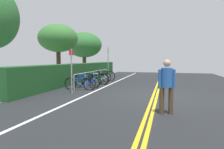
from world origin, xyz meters
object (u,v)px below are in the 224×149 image
object	(u,v)px
tree_mid	(58,39)
bicycle_4	(98,78)
tree_far_right	(84,45)
bicycle_2	(87,80)
bike_rack	(94,75)
bicycle_3	(96,79)
sign_post_far	(108,60)
bicycle_6	(104,76)
bicycle_1	(86,82)
sign_post_near	(71,66)
bicycle_0	(80,84)
bicycle_5	(99,77)
pedestrian	(167,83)

from	to	relation	value
tree_mid	bicycle_4	bearing A→B (deg)	-89.12
bicycle_4	tree_far_right	distance (m)	6.74
bicycle_2	tree_far_right	size ratio (longest dim) A/B	0.43
bike_rack	bicycle_3	size ratio (longest dim) A/B	3.11
sign_post_far	tree_mid	distance (m)	4.07
bicycle_6	sign_post_far	xyz separation A→B (m)	(0.81, -0.11, 1.13)
bicycle_2	bicycle_3	xyz separation A→B (m)	(0.79, -0.24, 0.03)
bicycle_3	bicycle_4	size ratio (longest dim) A/B	1.09
bicycle_1	sign_post_near	xyz separation A→B (m)	(-1.82, -0.09, 0.93)
bicycle_6	tree_far_right	world-z (taller)	tree_far_right
bicycle_1	bicycle_4	distance (m)	2.20
bicycle_1	bicycle_4	bearing A→B (deg)	1.92
bicycle_1	sign_post_far	world-z (taller)	sign_post_far
bicycle_6	sign_post_far	world-z (taller)	sign_post_far
bicycle_0	sign_post_near	distance (m)	1.44
bicycle_4	bicycle_3	bearing A→B (deg)	-171.22
bicycle_6	sign_post_near	distance (m)	5.71
bicycle_2	bicycle_3	world-z (taller)	bicycle_3
bicycle_1	sign_post_far	size ratio (longest dim) A/B	0.67
tree_mid	bicycle_3	bearing A→B (deg)	-101.65
bicycle_6	sign_post_far	size ratio (longest dim) A/B	0.71
bicycle_6	bicycle_5	bearing A→B (deg)	177.64
bicycle_6	tree_mid	xyz separation A→B (m)	(-1.66, 2.75, 2.64)
bike_rack	bicycle_5	distance (m)	1.46
sign_post_near	sign_post_far	distance (m)	6.45
pedestrian	sign_post_near	world-z (taller)	sign_post_near
bicycle_3	sign_post_near	world-z (taller)	sign_post_near
bike_rack	bicycle_1	xyz separation A→B (m)	(-1.54, -0.11, -0.29)
bicycle_4	sign_post_far	xyz separation A→B (m)	(2.43, 0.01, 1.17)
bicycle_4	tree_mid	size ratio (longest dim) A/B	0.41
pedestrian	tree_far_right	xyz separation A→B (m)	(11.68, 7.63, 2.02)
bicycle_1	bicycle_2	bearing A→B (deg)	15.71
bicycle_2	tree_mid	xyz separation A→B (m)	(1.40, 2.73, 2.66)
bicycle_1	bicycle_6	xyz separation A→B (m)	(3.82, 0.19, 0.04)
pedestrian	tree_far_right	bearing A→B (deg)	33.17
bicycle_4	bicycle_2	bearing A→B (deg)	174.53
bicycle_2	bicycle_4	distance (m)	1.45
bicycle_5	sign_post_far	bearing A→B (deg)	-4.93
tree_far_right	pedestrian	bearing A→B (deg)	-146.83
pedestrian	tree_mid	size ratio (longest dim) A/B	0.40
bicycle_2	sign_post_near	world-z (taller)	sign_post_near
bicycle_2	sign_post_far	world-z (taller)	sign_post_far
bicycle_3	tree_mid	xyz separation A→B (m)	(0.61, 2.97, 2.63)
bicycle_4	sign_post_near	size ratio (longest dim) A/B	0.79
tree_mid	tree_far_right	world-z (taller)	tree_far_right
bike_rack	bicycle_4	world-z (taller)	bike_rack
pedestrian	bicycle_6	bearing A→B (deg)	29.33
bicycle_0	tree_mid	bearing A→B (deg)	45.55
bicycle_0	sign_post_near	size ratio (longest dim) A/B	0.84
bicycle_1	bicycle_3	bearing A→B (deg)	-1.01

